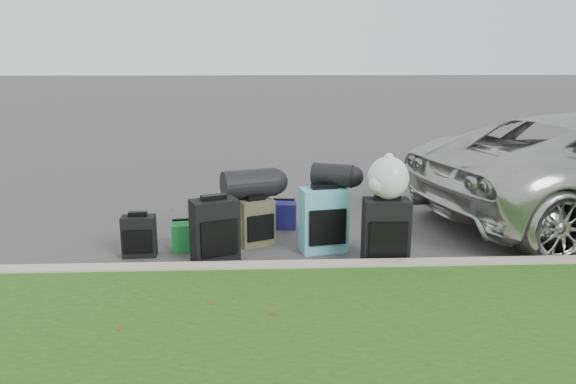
{
  "coord_description": "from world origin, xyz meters",
  "views": [
    {
      "loc": [
        -0.39,
        -5.96,
        2.04
      ],
      "look_at": [
        -0.1,
        0.2,
        0.55
      ],
      "focal_mm": 35.0,
      "sensor_mm": 36.0,
      "label": 1
    }
  ],
  "objects_px": {
    "suitcase_teal": "(323,220)",
    "tote_green": "(184,237)",
    "suitcase_small_black": "(139,236)",
    "suitcase_large_black_left": "(215,231)",
    "suitcase_olive": "(256,222)",
    "suitcase_large_black_right": "(386,232)",
    "tote_navy": "(284,215)"
  },
  "relations": [
    {
      "from": "tote_green",
      "to": "suitcase_large_black_right",
      "type": "bearing_deg",
      "value": -22.95
    },
    {
      "from": "suitcase_olive",
      "to": "suitcase_teal",
      "type": "distance_m",
      "value": 0.77
    },
    {
      "from": "suitcase_large_black_left",
      "to": "tote_navy",
      "type": "bearing_deg",
      "value": 34.1
    },
    {
      "from": "suitcase_olive",
      "to": "tote_green",
      "type": "xyz_separation_m",
      "value": [
        -0.77,
        -0.15,
        -0.1
      ]
    },
    {
      "from": "tote_navy",
      "to": "tote_green",
      "type": "bearing_deg",
      "value": -138.69
    },
    {
      "from": "suitcase_olive",
      "to": "suitcase_large_black_right",
      "type": "xyz_separation_m",
      "value": [
        1.3,
        -0.68,
        0.08
      ]
    },
    {
      "from": "suitcase_olive",
      "to": "tote_green",
      "type": "relative_size",
      "value": 1.7
    },
    {
      "from": "suitcase_large_black_left",
      "to": "suitcase_large_black_right",
      "type": "relative_size",
      "value": 0.97
    },
    {
      "from": "suitcase_small_black",
      "to": "tote_navy",
      "type": "distance_m",
      "value": 1.81
    },
    {
      "from": "suitcase_olive",
      "to": "tote_green",
      "type": "bearing_deg",
      "value": 166.94
    },
    {
      "from": "suitcase_large_black_right",
      "to": "tote_navy",
      "type": "xyz_separation_m",
      "value": [
        -0.96,
        1.3,
        -0.18
      ]
    },
    {
      "from": "suitcase_olive",
      "to": "tote_green",
      "type": "height_order",
      "value": "suitcase_olive"
    },
    {
      "from": "suitcase_teal",
      "to": "tote_green",
      "type": "relative_size",
      "value": 2.28
    },
    {
      "from": "suitcase_large_black_left",
      "to": "suitcase_olive",
      "type": "height_order",
      "value": "suitcase_large_black_left"
    },
    {
      "from": "suitcase_large_black_right",
      "to": "tote_navy",
      "type": "height_order",
      "value": "suitcase_large_black_right"
    },
    {
      "from": "suitcase_olive",
      "to": "tote_navy",
      "type": "xyz_separation_m",
      "value": [
        0.33,
        0.62,
        -0.1
      ]
    },
    {
      "from": "suitcase_large_black_left",
      "to": "tote_navy",
      "type": "relative_size",
      "value": 2.06
    },
    {
      "from": "suitcase_large_black_left",
      "to": "suitcase_olive",
      "type": "xyz_separation_m",
      "value": [
        0.41,
        0.52,
        -0.07
      ]
    },
    {
      "from": "suitcase_small_black",
      "to": "suitcase_olive",
      "type": "bearing_deg",
      "value": 10.49
    },
    {
      "from": "suitcase_small_black",
      "to": "suitcase_teal",
      "type": "bearing_deg",
      "value": -1.7
    },
    {
      "from": "suitcase_teal",
      "to": "tote_green",
      "type": "xyz_separation_m",
      "value": [
        -1.49,
        0.09,
        -0.19
      ]
    },
    {
      "from": "suitcase_large_black_left",
      "to": "tote_navy",
      "type": "distance_m",
      "value": 1.37
    },
    {
      "from": "suitcase_teal",
      "to": "suitcase_olive",
      "type": "bearing_deg",
      "value": 151.48
    },
    {
      "from": "tote_green",
      "to": "suitcase_small_black",
      "type": "bearing_deg",
      "value": -168.48
    },
    {
      "from": "suitcase_large_black_left",
      "to": "tote_green",
      "type": "xyz_separation_m",
      "value": [
        -0.36,
        0.37,
        -0.18
      ]
    },
    {
      "from": "suitcase_olive",
      "to": "tote_green",
      "type": "distance_m",
      "value": 0.79
    },
    {
      "from": "suitcase_teal",
      "to": "suitcase_large_black_left",
      "type": "bearing_deg",
      "value": -176.34
    },
    {
      "from": "tote_green",
      "to": "tote_navy",
      "type": "relative_size",
      "value": 0.95
    },
    {
      "from": "tote_green",
      "to": "suitcase_large_black_left",
      "type": "bearing_deg",
      "value": -54.25
    },
    {
      "from": "suitcase_small_black",
      "to": "tote_navy",
      "type": "relative_size",
      "value": 1.37
    },
    {
      "from": "suitcase_teal",
      "to": "suitcase_large_black_right",
      "type": "height_order",
      "value": "suitcase_teal"
    },
    {
      "from": "suitcase_large_black_left",
      "to": "suitcase_teal",
      "type": "height_order",
      "value": "suitcase_teal"
    }
  ]
}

